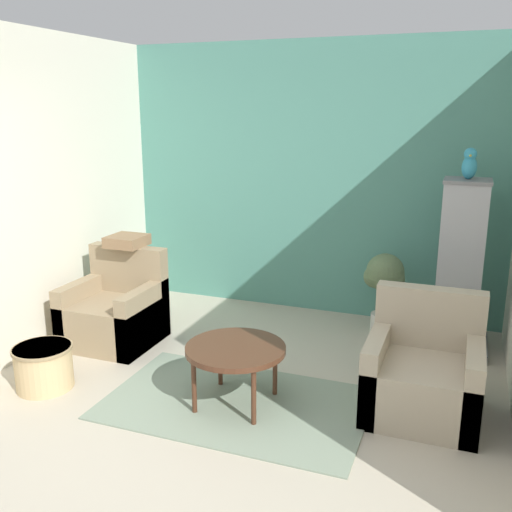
# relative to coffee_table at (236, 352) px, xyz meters

# --- Properties ---
(ground_plane) EXTENTS (20.00, 20.00, 0.00)m
(ground_plane) POSITION_rel_coffee_table_xyz_m (-0.08, -0.93, -0.41)
(ground_plane) COLOR #B2A893
(ground_plane) RESTS_ON ground
(wall_back_accent) EXTENTS (4.03, 0.06, 2.75)m
(wall_back_accent) POSITION_rel_coffee_table_xyz_m (-0.08, 2.19, 0.96)
(wall_back_accent) COLOR #4C897A
(wall_back_accent) RESTS_ON ground_plane
(wall_left) EXTENTS (0.06, 3.09, 2.75)m
(wall_left) POSITION_rel_coffee_table_xyz_m (-2.06, 0.62, 0.96)
(wall_left) COLOR beige
(wall_left) RESTS_ON ground_plane
(area_rug) EXTENTS (1.89, 1.17, 0.01)m
(area_rug) POSITION_rel_coffee_table_xyz_m (0.00, 0.00, -0.41)
(area_rug) COLOR gray
(area_rug) RESTS_ON ground_plane
(coffee_table) EXTENTS (0.72, 0.72, 0.46)m
(coffee_table) POSITION_rel_coffee_table_xyz_m (0.00, 0.00, 0.00)
(coffee_table) COLOR #472819
(coffee_table) RESTS_ON ground_plane
(armchair_left) EXTENTS (0.77, 0.73, 0.85)m
(armchair_left) POSITION_rel_coffee_table_xyz_m (-1.48, 0.68, -0.14)
(armchair_left) COLOR #8E7A5B
(armchair_left) RESTS_ON ground_plane
(armchair_right) EXTENTS (0.77, 0.73, 0.85)m
(armchair_right) POSITION_rel_coffee_table_xyz_m (1.28, 0.36, -0.14)
(armchair_right) COLOR tan
(armchair_right) RESTS_ON ground_plane
(birdcage) EXTENTS (0.58, 0.58, 1.52)m
(birdcage) POSITION_rel_coffee_table_xyz_m (1.45, 1.62, 0.30)
(birdcage) COLOR slate
(birdcage) RESTS_ON ground_plane
(parrot) EXTENTS (0.12, 0.22, 0.27)m
(parrot) POSITION_rel_coffee_table_xyz_m (1.45, 1.62, 1.23)
(parrot) COLOR teal
(parrot) RESTS_ON birdcage
(potted_plant) EXTENTS (0.40, 0.36, 0.78)m
(potted_plant) POSITION_rel_coffee_table_xyz_m (0.79, 1.76, 0.11)
(potted_plant) COLOR beige
(potted_plant) RESTS_ON ground_plane
(wicker_basket) EXTENTS (0.45, 0.45, 0.34)m
(wicker_basket) POSITION_rel_coffee_table_xyz_m (-1.48, -0.28, -0.23)
(wicker_basket) COLOR tan
(wicker_basket) RESTS_ON ground_plane
(throw_pillow) EXTENTS (0.33, 0.33, 0.10)m
(throw_pillow) POSITION_rel_coffee_table_xyz_m (-1.48, 0.94, 0.49)
(throw_pillow) COLOR #846647
(throw_pillow) RESTS_ON armchair_left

